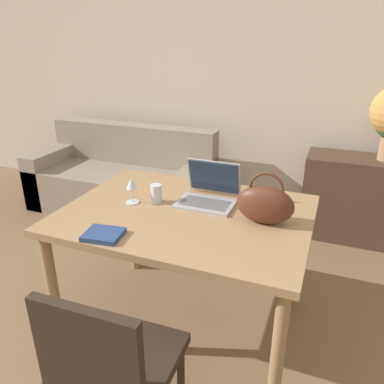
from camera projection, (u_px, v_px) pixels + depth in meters
wall_back at (265, 72)px, 3.44m from camera, size 10.00×0.06×2.70m
dining_table at (186, 225)px, 2.07m from camera, size 1.32×0.98×0.78m
chair at (111, 364)px, 1.45m from camera, size 0.45×0.45×0.85m
couch at (123, 181)px, 3.80m from camera, size 1.80×0.78×0.82m
sideboard at (369, 200)px, 3.17m from camera, size 1.07×0.40×0.73m
laptop at (209, 191)px, 2.14m from camera, size 0.32×0.29×0.23m
drinking_glass at (156, 194)px, 2.12m from camera, size 0.06×0.06×0.11m
wine_glass at (132, 186)px, 2.10m from camera, size 0.08×0.08×0.15m
handbag at (265, 204)px, 1.87m from camera, size 0.29×0.13×0.27m
book at (103, 235)px, 1.77m from camera, size 0.19×0.17×0.02m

